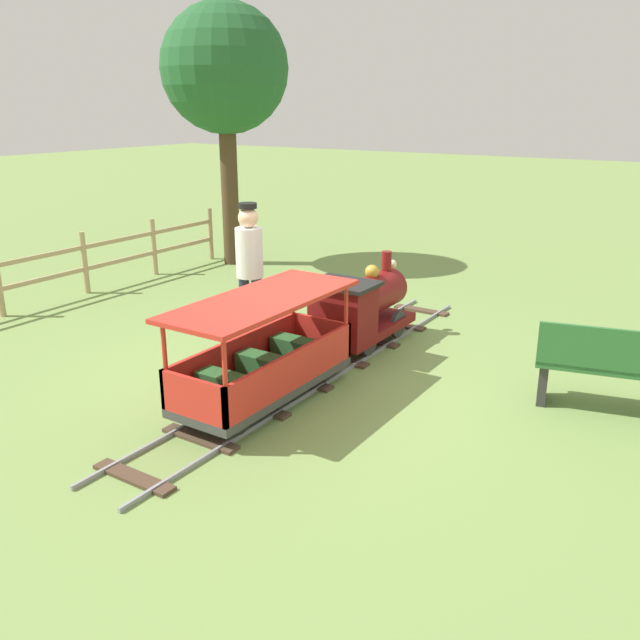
# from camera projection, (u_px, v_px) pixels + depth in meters

# --- Properties ---
(ground_plane) EXTENTS (60.00, 60.00, 0.00)m
(ground_plane) POSITION_uv_depth(u_px,v_px,m) (303.00, 380.00, 6.70)
(ground_plane) COLOR #75934C
(track) EXTENTS (0.74, 5.70, 0.04)m
(track) POSITION_uv_depth(u_px,v_px,m) (319.00, 370.00, 6.92)
(track) COLOR gray
(track) RESTS_ON ground_plane
(locomotive) EXTENTS (0.70, 1.45, 0.96)m
(locomotive) POSITION_uv_depth(u_px,v_px,m) (361.00, 307.00, 7.46)
(locomotive) COLOR maroon
(locomotive) RESTS_ON ground_plane
(passenger_car) EXTENTS (0.80, 2.00, 0.97)m
(passenger_car) POSITION_uv_depth(u_px,v_px,m) (264.00, 360.00, 6.08)
(passenger_car) COLOR #3F3F3F
(passenger_car) RESTS_ON ground_plane
(conductor_person) EXTENTS (0.30, 0.30, 1.62)m
(conductor_person) POSITION_uv_depth(u_px,v_px,m) (250.00, 263.00, 7.40)
(conductor_person) COLOR #282D47
(conductor_person) RESTS_ON ground_plane
(park_bench) EXTENTS (1.36, 0.69, 0.82)m
(park_bench) POSITION_uv_depth(u_px,v_px,m) (613.00, 369.00, 5.90)
(park_bench) COLOR #2D6B33
(park_bench) RESTS_ON ground_plane
(oak_tree_near) EXTENTS (2.04, 2.04, 4.19)m
(oak_tree_near) POSITION_uv_depth(u_px,v_px,m) (225.00, 71.00, 10.65)
(oak_tree_near) COLOR #4C3823
(oak_tree_near) RESTS_ON ground_plane
(fence_section) EXTENTS (0.08, 6.78, 0.90)m
(fence_section) POSITION_uv_depth(u_px,v_px,m) (44.00, 270.00, 9.10)
(fence_section) COLOR tan
(fence_section) RESTS_ON ground_plane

